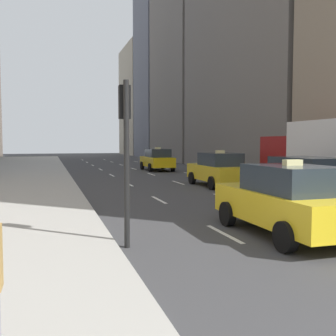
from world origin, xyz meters
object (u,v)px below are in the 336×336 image
object	(u,v)px
taxi_third	(157,160)
traffic_light_pole	(126,136)
sedan_silver_behind	(304,182)
taxi_lead	(287,200)
taxi_second	(218,169)

from	to	relation	value
taxi_third	traffic_light_pole	bearing A→B (deg)	-107.12
taxi_third	sedan_silver_behind	xyz separation A→B (m)	(0.00, -18.87, 0.02)
taxi_lead	taxi_second	world-z (taller)	same
taxi_third	traffic_light_pole	world-z (taller)	traffic_light_pole
taxi_second	taxi_third	xyz separation A→B (m)	(0.00, 11.82, 0.00)
taxi_second	traffic_light_pole	distance (m)	12.23
taxi_third	sedan_silver_behind	world-z (taller)	taxi_third
taxi_second	traffic_light_pole	size ratio (longest dim) A/B	1.22
taxi_third	taxi_second	bearing A→B (deg)	-90.00
taxi_second	traffic_light_pole	bearing A→B (deg)	-123.79
taxi_second	traffic_light_pole	xyz separation A→B (m)	(-6.75, -10.09, 1.53)
taxi_lead	taxi_third	world-z (taller)	same
sedan_silver_behind	taxi_lead	bearing A→B (deg)	-131.32
sedan_silver_behind	traffic_light_pole	world-z (taller)	traffic_light_pole
sedan_silver_behind	traffic_light_pole	bearing A→B (deg)	-155.76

